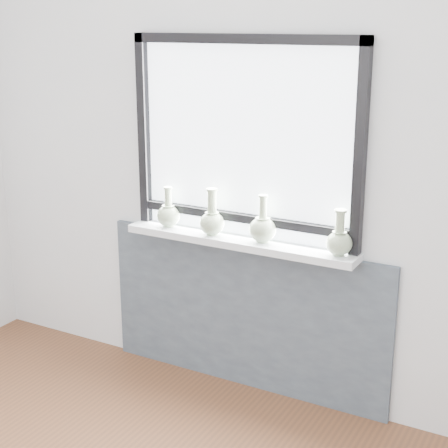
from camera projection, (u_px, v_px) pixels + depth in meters
The scene contains 8 objects.
back_wall at pixel (248, 161), 3.62m from camera, with size 3.60×0.02×2.60m, color silver.
apron_panel at pixel (244, 314), 3.84m from camera, with size 1.70×0.03×0.86m, color #4F5B68.
windowsill at pixel (238, 242), 3.65m from camera, with size 1.32×0.18×0.04m, color silver.
window at pixel (245, 135), 3.55m from camera, with size 1.30×0.06×1.05m.
vase_a at pixel (168, 214), 3.84m from camera, with size 0.13×0.13×0.23m.
vase_b at pixel (212, 220), 3.69m from camera, with size 0.14×0.14×0.26m.
vase_c at pixel (263, 228), 3.57m from camera, with size 0.14×0.14×0.25m.
vase_d at pixel (339, 240), 3.37m from camera, with size 0.13×0.13×0.23m.
Camera 1 is at (1.61, -1.37, 2.01)m, focal length 55.00 mm.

